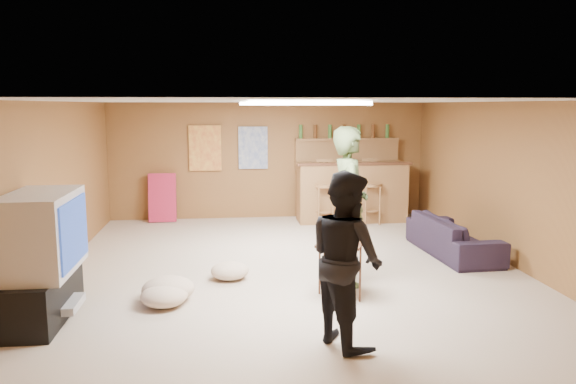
{
  "coord_description": "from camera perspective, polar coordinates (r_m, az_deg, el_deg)",
  "views": [
    {
      "loc": [
        -0.83,
        -7.17,
        2.15
      ],
      "look_at": [
        0.0,
        0.2,
        1.0
      ],
      "focal_mm": 35.0,
      "sensor_mm": 36.0,
      "label": 1
    }
  ],
  "objects": [
    {
      "name": "ground",
      "position": [
        7.53,
        0.17,
        -7.78
      ],
      "size": [
        7.0,
        7.0,
        0.0
      ],
      "primitive_type": "plane",
      "color": "tan",
      "rests_on": "ground"
    },
    {
      "name": "ceiling",
      "position": [
        7.22,
        0.18,
        9.21
      ],
      "size": [
        6.0,
        7.0,
        0.02
      ],
      "primitive_type": "cube",
      "color": "silver",
      "rests_on": "ground"
    },
    {
      "name": "wall_back",
      "position": [
        10.75,
        -1.97,
        3.21
      ],
      "size": [
        6.0,
        0.02,
        2.2
      ],
      "primitive_type": "cube",
      "color": "brown",
      "rests_on": "ground"
    },
    {
      "name": "wall_front",
      "position": [
        3.9,
        6.12,
        -6.85
      ],
      "size": [
        6.0,
        0.02,
        2.2
      ],
      "primitive_type": "cube",
      "color": "brown",
      "rests_on": "ground"
    },
    {
      "name": "wall_left",
      "position": [
        7.56,
        -23.03,
        0.13
      ],
      "size": [
        0.02,
        7.0,
        2.2
      ],
      "primitive_type": "cube",
      "color": "brown",
      "rests_on": "ground"
    },
    {
      "name": "wall_right",
      "position": [
        8.19,
        21.51,
        0.84
      ],
      "size": [
        0.02,
        7.0,
        2.2
      ],
      "primitive_type": "cube",
      "color": "brown",
      "rests_on": "ground"
    },
    {
      "name": "tv_stand",
      "position": [
        6.27,
        -23.98,
        -9.61
      ],
      "size": [
        0.55,
        1.3,
        0.5
      ],
      "primitive_type": "cube",
      "color": "black",
      "rests_on": "ground"
    },
    {
      "name": "dvd_box",
      "position": [
        6.24,
        -21.97,
        -10.55
      ],
      "size": [
        0.35,
        0.5,
        0.08
      ],
      "primitive_type": "cube",
      "color": "#B2B2B7",
      "rests_on": "tv_stand"
    },
    {
      "name": "tv_body",
      "position": [
        6.08,
        -23.74,
        -3.8
      ],
      "size": [
        0.6,
        1.1,
        0.8
      ],
      "primitive_type": "cube",
      "color": "#B2B2B7",
      "rests_on": "tv_stand"
    },
    {
      "name": "tv_screen",
      "position": [
        6.0,
        -20.9,
        -3.81
      ],
      "size": [
        0.02,
        0.95,
        0.65
      ],
      "primitive_type": "cube",
      "color": "navy",
      "rests_on": "tv_body"
    },
    {
      "name": "bar_counter",
      "position": [
        10.51,
        6.47,
        0.0
      ],
      "size": [
        2.0,
        0.6,
        1.1
      ],
      "primitive_type": "cube",
      "color": "brown",
      "rests_on": "ground"
    },
    {
      "name": "bar_lip",
      "position": [
        10.19,
        6.83,
        2.84
      ],
      "size": [
        2.1,
        0.12,
        0.05
      ],
      "primitive_type": "cube",
      "color": "#442515",
      "rests_on": "bar_counter"
    },
    {
      "name": "bar_shelf",
      "position": [
        10.84,
        6.02,
        5.33
      ],
      "size": [
        2.0,
        0.18,
        0.05
      ],
      "primitive_type": "cube",
      "color": "brown",
      "rests_on": "bar_backing"
    },
    {
      "name": "bar_backing",
      "position": [
        10.88,
        5.98,
        3.76
      ],
      "size": [
        2.0,
        0.14,
        0.6
      ],
      "primitive_type": "cube",
      "color": "brown",
      "rests_on": "bar_counter"
    },
    {
      "name": "poster_left",
      "position": [
        10.66,
        -8.42,
        4.42
      ],
      "size": [
        0.6,
        0.03,
        0.85
      ],
      "primitive_type": "cube",
      "color": "#BF3F26",
      "rests_on": "wall_back"
    },
    {
      "name": "poster_right",
      "position": [
        10.67,
        -3.57,
        4.5
      ],
      "size": [
        0.55,
        0.03,
        0.8
      ],
      "primitive_type": "cube",
      "color": "#334C99",
      "rests_on": "wall_back"
    },
    {
      "name": "folding_chair_stack",
      "position": [
        10.67,
        -12.64,
        -0.56
      ],
      "size": [
        0.5,
        0.26,
        0.91
      ],
      "primitive_type": "cube",
      "rotation": [
        -0.14,
        0.0,
        0.0
      ],
      "color": "#BB2246",
      "rests_on": "ground"
    },
    {
      "name": "ceiling_panel_front",
      "position": [
        5.73,
        1.92,
        9.01
      ],
      "size": [
        1.2,
        0.6,
        0.04
      ],
      "primitive_type": "cube",
      "color": "white",
      "rests_on": "ceiling"
    },
    {
      "name": "ceiling_panel_back",
      "position": [
        8.41,
        -0.77,
        8.95
      ],
      "size": [
        1.2,
        0.6,
        0.04
      ],
      "primitive_type": "cube",
      "color": "white",
      "rests_on": "ceiling"
    },
    {
      "name": "person_olive",
      "position": [
        6.76,
        6.23,
        -1.43
      ],
      "size": [
        0.46,
        0.7,
        1.91
      ],
      "primitive_type": "imported",
      "rotation": [
        0.0,
        0.0,
        1.57
      ],
      "color": "#465431",
      "rests_on": "ground"
    },
    {
      "name": "person_black",
      "position": [
        5.09,
        5.91,
        -6.71
      ],
      "size": [
        0.84,
        0.94,
        1.59
      ],
      "primitive_type": "imported",
      "rotation": [
        0.0,
        0.0,
        1.95
      ],
      "color": "black",
      "rests_on": "ground"
    },
    {
      "name": "sofa",
      "position": [
        8.52,
        16.42,
        -4.3
      ],
      "size": [
        0.82,
        1.89,
        0.54
      ],
      "primitive_type": "imported",
      "rotation": [
        0.0,
        0.0,
        1.62
      ],
      "color": "black",
      "rests_on": "ground"
    },
    {
      "name": "tray_table",
      "position": [
        6.37,
        5.25,
        -7.94
      ],
      "size": [
        0.6,
        0.55,
        0.64
      ],
      "primitive_type": "cube",
      "rotation": [
        0.0,
        0.0,
        -0.39
      ],
      "color": "#442515",
      "rests_on": "ground"
    },
    {
      "name": "cup_red_near",
      "position": [
        6.3,
        3.93,
        -4.61
      ],
      "size": [
        0.09,
        0.09,
        0.1
      ],
      "primitive_type": "cylinder",
      "rotation": [
        0.0,
        0.0,
        0.17
      ],
      "color": "red",
      "rests_on": "tray_table"
    },
    {
      "name": "cup_red_far",
      "position": [
        6.2,
        6.47,
        -4.88
      ],
      "size": [
        0.09,
        0.09,
        0.1
      ],
      "primitive_type": "cylinder",
      "rotation": [
        0.0,
        0.0,
        -0.23
      ],
      "color": "red",
      "rests_on": "tray_table"
    },
    {
      "name": "cup_blue",
      "position": [
        6.38,
        6.47,
        -4.44
      ],
      "size": [
        0.11,
        0.11,
        0.11
      ],
      "primitive_type": "cylinder",
      "rotation": [
        0.0,
        0.0,
        -0.4
      ],
      "color": "#161593",
      "rests_on": "tray_table"
    },
    {
      "name": "bar_stool_left",
      "position": [
        10.11,
        3.78,
        -0.02
      ],
      "size": [
        0.45,
        0.45,
        1.2
      ],
      "primitive_type": null,
      "rotation": [
        0.0,
        0.0,
        0.2
      ],
      "color": "brown",
      "rests_on": "ground"
    },
    {
      "name": "bar_stool_right",
      "position": [
        10.3,
        8.48,
        0.34
      ],
      "size": [
        0.49,
        0.49,
        1.3
      ],
      "primitive_type": null,
      "rotation": [
        0.0,
        0.0,
        0.21
      ],
      "color": "brown",
      "rests_on": "ground"
    },
    {
      "name": "cushion_near_tv",
      "position": [
        6.46,
        -12.08,
        -9.6
      ],
      "size": [
        0.69,
        0.69,
        0.26
      ],
      "primitive_type": "ellipsoid",
      "rotation": [
        0.0,
        0.0,
        0.2
      ],
      "color": "tan",
      "rests_on": "ground"
    },
    {
      "name": "cushion_mid",
      "position": [
        7.1,
        -5.94,
        -7.96
      ],
      "size": [
        0.6,
        0.6,
        0.21
      ],
      "primitive_type": "ellipsoid",
      "rotation": [
        0.0,
        0.0,
        0.34
      ],
      "color": "tan",
      "rests_on": "ground"
    },
    {
      "name": "cushion_far",
      "position": [
        6.3,
        -12.47,
        -10.26
      ],
      "size": [
        0.52,
        0.52,
        0.23
      ],
      "primitive_type": "ellipsoid",
      "rotation": [
        0.0,
        0.0,
        0.02
      ],
      "color": "tan",
      "rests_on": "ground"
    },
    {
      "name": "bottle_row",
      "position": [
        10.8,
        5.75,
        6.15
      ],
      "size": [
        1.76,
        0.08,
        0.26
      ],
      "primitive_type": null,
      "color": "#3F7233",
      "rests_on": "bar_shelf"
    }
  ]
}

